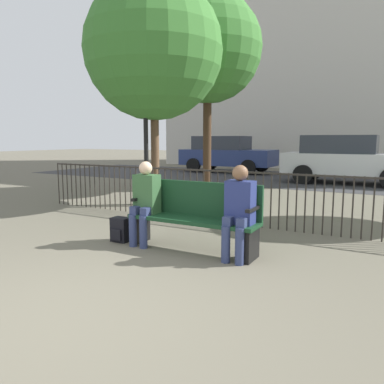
# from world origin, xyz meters

# --- Properties ---
(ground_plane) EXTENTS (80.00, 80.00, 0.00)m
(ground_plane) POSITION_xyz_m (0.00, 0.00, 0.00)
(ground_plane) COLOR #605B4C
(park_bench) EXTENTS (1.82, 0.45, 0.92)m
(park_bench) POSITION_xyz_m (0.00, 2.29, 0.50)
(park_bench) COLOR #14381E
(park_bench) RESTS_ON ground
(seated_person_0) EXTENTS (0.34, 0.39, 1.18)m
(seated_person_0) POSITION_xyz_m (-0.73, 2.16, 0.66)
(seated_person_0) COLOR navy
(seated_person_0) RESTS_ON ground
(seated_person_1) EXTENTS (0.34, 0.39, 1.18)m
(seated_person_1) POSITION_xyz_m (0.68, 2.16, 0.66)
(seated_person_1) COLOR navy
(seated_person_1) RESTS_ON ground
(backpack) EXTENTS (0.26, 0.23, 0.36)m
(backpack) POSITION_xyz_m (-1.14, 2.10, 0.17)
(backpack) COLOR black
(backpack) RESTS_ON ground
(fence_railing) EXTENTS (9.01, 0.03, 0.95)m
(fence_railing) POSITION_xyz_m (-0.02, 3.94, 0.56)
(fence_railing) COLOR #2D2823
(fence_railing) RESTS_ON ground
(tree_0) EXTENTS (3.04, 3.04, 4.94)m
(tree_0) POSITION_xyz_m (-2.50, 4.98, 3.41)
(tree_0) COLOR brown
(tree_0) RESTS_ON ground
(tree_1) EXTENTS (3.04, 3.04, 5.53)m
(tree_1) POSITION_xyz_m (-2.55, 7.70, 4.00)
(tree_1) COLOR #422D1E
(tree_1) RESTS_ON ground
(lamp_post) EXTENTS (0.28, 0.28, 3.25)m
(lamp_post) POSITION_xyz_m (-2.55, 4.71, 2.19)
(lamp_post) COLOR black
(lamp_post) RESTS_ON ground
(street_surface) EXTENTS (24.00, 6.00, 0.01)m
(street_surface) POSITION_xyz_m (0.00, 12.00, 0.00)
(street_surface) COLOR #333335
(street_surface) RESTS_ON ground
(parked_car_0) EXTENTS (4.20, 1.94, 1.62)m
(parked_car_0) POSITION_xyz_m (-4.52, 13.53, 0.84)
(parked_car_0) COLOR navy
(parked_car_0) RESTS_ON ground
(parked_car_1) EXTENTS (4.20, 1.94, 1.62)m
(parked_car_1) POSITION_xyz_m (0.78, 11.45, 0.84)
(parked_car_1) COLOR silver
(parked_car_1) RESTS_ON ground
(building_facade) EXTENTS (20.00, 6.00, 14.89)m
(building_facade) POSITION_xyz_m (0.00, 20.00, 7.45)
(building_facade) COLOR beige
(building_facade) RESTS_ON ground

